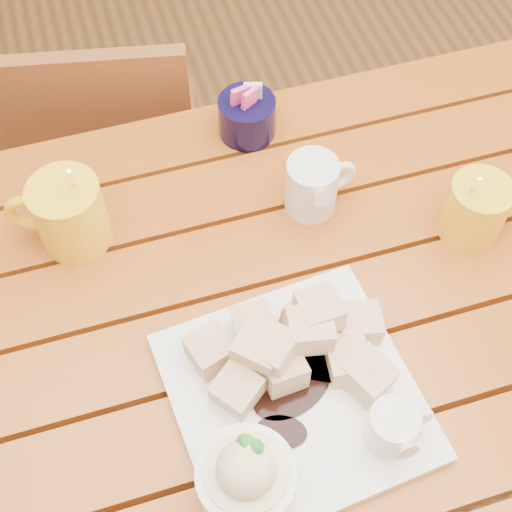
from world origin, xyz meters
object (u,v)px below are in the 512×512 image
object	(u,v)px
chair_far	(103,163)
coffee_mug_right	(477,209)
coffee_mug_left	(68,213)
dessert_plate	(288,402)
table	(271,357)

from	to	relation	value
chair_far	coffee_mug_right	bearing A→B (deg)	143.18
coffee_mug_left	chair_far	size ratio (longest dim) A/B	0.19
dessert_plate	coffee_mug_left	xyz separation A→B (m)	(-0.20, 0.33, 0.02)
dessert_plate	chair_far	world-z (taller)	dessert_plate
coffee_mug_right	chair_far	world-z (taller)	coffee_mug_right
chair_far	table	bearing A→B (deg)	117.33
table	coffee_mug_right	world-z (taller)	coffee_mug_right
table	coffee_mug_right	size ratio (longest dim) A/B	8.64
table	chair_far	world-z (taller)	chair_far
coffee_mug_right	table	bearing A→B (deg)	-164.35
table	coffee_mug_left	bearing A→B (deg)	137.00
table	chair_far	xyz separation A→B (m)	(-0.17, 0.59, -0.18)
coffee_mug_right	chair_far	bearing A→B (deg)	136.57
dessert_plate	coffee_mug_right	size ratio (longest dim) A/B	2.19
coffee_mug_right	chair_far	distance (m)	0.79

